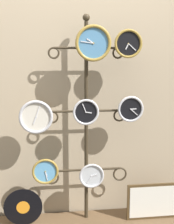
# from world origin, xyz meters

# --- Properties ---
(shop_wall) EXTENTS (4.40, 0.04, 2.80)m
(shop_wall) POSITION_xyz_m (0.00, 0.57, 1.40)
(shop_wall) COLOR tan
(shop_wall) RESTS_ON ground_plane
(low_shelf) EXTENTS (2.20, 0.36, 0.06)m
(low_shelf) POSITION_xyz_m (0.00, 0.35, 0.03)
(low_shelf) COLOR brown
(low_shelf) RESTS_ON ground_plane
(display_stand) EXTENTS (0.75, 0.33, 1.87)m
(display_stand) POSITION_xyz_m (0.00, 0.41, 0.65)
(display_stand) COLOR #382D1E
(display_stand) RESTS_ON ground_plane
(clock_top_center) EXTENTS (0.29, 0.04, 0.29)m
(clock_top_center) POSITION_xyz_m (0.04, 0.29, 1.63)
(clock_top_center) COLOR #4C84B2
(clock_top_right) EXTENTS (0.23, 0.04, 0.23)m
(clock_top_right) POSITION_xyz_m (0.33, 0.31, 1.62)
(clock_top_right) COLOR black
(clock_middle_left) EXTENTS (0.28, 0.04, 0.28)m
(clock_middle_left) POSITION_xyz_m (-0.43, 0.30, 1.03)
(clock_middle_left) COLOR silver
(clock_middle_center) EXTENTS (0.22, 0.04, 0.22)m
(clock_middle_center) POSITION_xyz_m (-0.02, 0.30, 1.07)
(clock_middle_center) COLOR black
(clock_middle_right) EXTENTS (0.23, 0.04, 0.23)m
(clock_middle_right) POSITION_xyz_m (0.37, 0.33, 1.08)
(clock_middle_right) COLOR black
(clock_bottom_left) EXTENTS (0.23, 0.04, 0.23)m
(clock_bottom_left) POSITION_xyz_m (-0.36, 0.32, 0.56)
(clock_bottom_left) COLOR #60A8DB
(clock_bottom_center) EXTENTS (0.22, 0.04, 0.22)m
(clock_bottom_center) POSITION_xyz_m (0.03, 0.31, 0.50)
(clock_bottom_center) COLOR silver
(vinyl_record) EXTENTS (0.34, 0.01, 0.34)m
(vinyl_record) POSITION_xyz_m (-0.56, 0.35, 0.23)
(vinyl_record) COLOR black
(vinyl_record) RESTS_ON low_shelf
(picture_frame) EXTENTS (0.49, 0.02, 0.33)m
(picture_frame) POSITION_xyz_m (0.60, 0.31, 0.23)
(picture_frame) COLOR #4C381E
(picture_frame) RESTS_ON low_shelf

